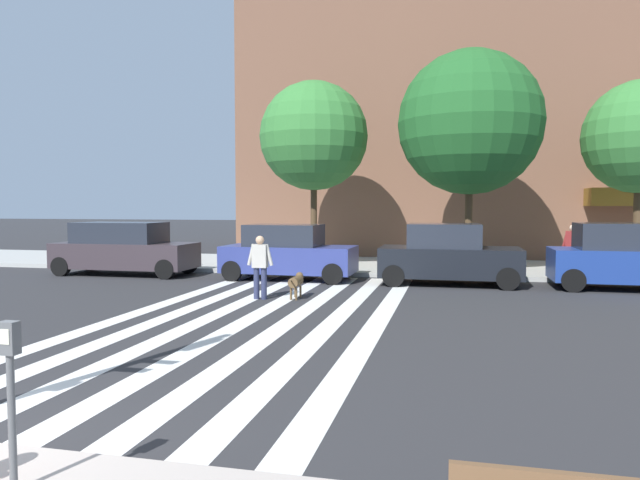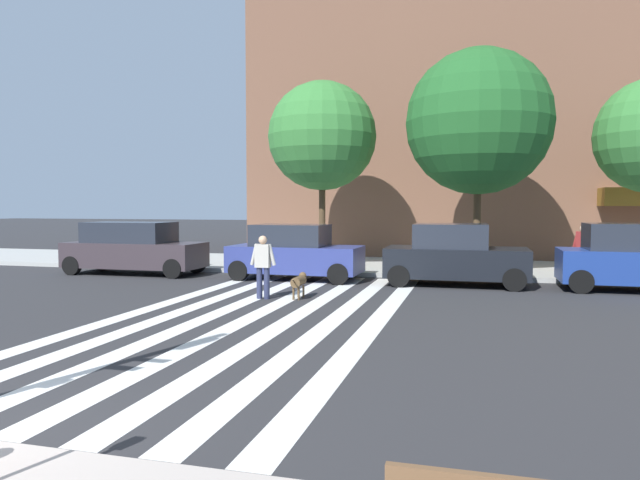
{
  "view_description": "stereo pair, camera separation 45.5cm",
  "coord_description": "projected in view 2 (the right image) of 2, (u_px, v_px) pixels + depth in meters",
  "views": [
    {
      "loc": [
        4.86,
        -4.55,
        2.41
      ],
      "look_at": [
        1.94,
        7.99,
        1.65
      ],
      "focal_mm": 32.46,
      "sensor_mm": 36.0,
      "label": 1
    },
    {
      "loc": [
        5.3,
        -4.44,
        2.41
      ],
      "look_at": [
        1.94,
        7.99,
        1.65
      ],
      "focal_mm": 32.46,
      "sensor_mm": 36.0,
      "label": 2
    }
  ],
  "objects": [
    {
      "name": "ground_plane",
      "position": [
        228.0,
        314.0,
        12.88
      ],
      "size": [
        160.0,
        160.0,
        0.0
      ],
      "primitive_type": "plane",
      "color": "#2B2B2D"
    },
    {
      "name": "sidewalk_far",
      "position": [
        336.0,
        265.0,
        22.84
      ],
      "size": [
        80.0,
        6.0,
        0.15
      ],
      "primitive_type": "cube",
      "color": "#A8A9A5",
      "rests_on": "ground_plane"
    },
    {
      "name": "crosswalk_stripes",
      "position": [
        255.0,
        315.0,
        12.71
      ],
      "size": [
        5.85,
        14.09,
        0.01
      ],
      "color": "silver",
      "rests_on": "ground_plane"
    },
    {
      "name": "parked_car_near_curb",
      "position": [
        133.0,
        248.0,
        20.4
      ],
      "size": [
        4.88,
        1.92,
        1.83
      ],
      "color": "#382E34",
      "rests_on": "ground_plane"
    },
    {
      "name": "parked_car_behind_first",
      "position": [
        294.0,
        253.0,
        18.85
      ],
      "size": [
        4.3,
        1.95,
        1.8
      ],
      "color": "navy",
      "rests_on": "ground_plane"
    },
    {
      "name": "parked_car_third_in_line",
      "position": [
        455.0,
        256.0,
        17.52
      ],
      "size": [
        4.23,
        2.04,
        1.86
      ],
      "color": "black",
      "rests_on": "ground_plane"
    },
    {
      "name": "street_tree_nearest",
      "position": [
        322.0,
        136.0,
        21.58
      ],
      "size": [
        4.06,
        4.06,
        6.89
      ],
      "color": "#4C3823",
      "rests_on": "sidewalk_far"
    },
    {
      "name": "street_tree_middle",
      "position": [
        479.0,
        122.0,
        19.46
      ],
      "size": [
        4.9,
        4.9,
        7.53
      ],
      "color": "#4C3823",
      "rests_on": "sidewalk_far"
    },
    {
      "name": "pedestrian_dog_walker",
      "position": [
        263.0,
        263.0,
        14.92
      ],
      "size": [
        0.7,
        0.25,
        1.64
      ],
      "color": "#282D4C",
      "rests_on": "ground_plane"
    },
    {
      "name": "dog_on_leash",
      "position": [
        299.0,
        281.0,
        15.03
      ],
      "size": [
        0.27,
        1.04,
        0.65
      ],
      "color": "brown",
      "rests_on": "ground_plane"
    },
    {
      "name": "pedestrian_bystander",
      "position": [
        583.0,
        247.0,
        18.74
      ],
      "size": [
        0.63,
        0.47,
        1.64
      ],
      "color": "black",
      "rests_on": "sidewalk_far"
    }
  ]
}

